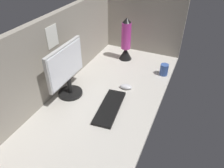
# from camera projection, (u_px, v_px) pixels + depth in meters

# --- Properties ---
(ground_plane) EXTENTS (1.80, 0.80, 0.03)m
(ground_plane) POSITION_uv_depth(u_px,v_px,m) (103.00, 100.00, 1.57)
(ground_plane) COLOR beige
(cubicle_wall_back) EXTENTS (1.80, 0.06, 0.56)m
(cubicle_wall_back) POSITION_uv_depth(u_px,v_px,m) (55.00, 54.00, 1.52)
(cubicle_wall_back) COLOR gray
(cubicle_wall_back) RESTS_ON ground_plane
(cubicle_wall_side) EXTENTS (0.05, 0.80, 0.56)m
(cubicle_wall_side) POSITION_uv_depth(u_px,v_px,m) (142.00, 23.00, 2.04)
(cubicle_wall_side) COLOR gray
(cubicle_wall_side) RESTS_ON ground_plane
(monitor) EXTENTS (0.39, 0.18, 0.39)m
(monitor) POSITION_uv_depth(u_px,v_px,m) (66.00, 70.00, 1.47)
(monitor) COLOR black
(monitor) RESTS_ON ground_plane
(keyboard) EXTENTS (0.38, 0.17, 0.02)m
(keyboard) POSITION_uv_depth(u_px,v_px,m) (110.00, 107.00, 1.46)
(keyboard) COLOR black
(keyboard) RESTS_ON ground_plane
(mouse) EXTENTS (0.07, 0.10, 0.03)m
(mouse) POSITION_uv_depth(u_px,v_px,m) (126.00, 87.00, 1.64)
(mouse) COLOR silver
(mouse) RESTS_ON ground_plane
(mug_ceramic_blue) EXTENTS (0.07, 0.07, 0.10)m
(mug_ceramic_blue) POSITION_uv_depth(u_px,v_px,m) (164.00, 70.00, 1.79)
(mug_ceramic_blue) COLOR #38569E
(mug_ceramic_blue) RESTS_ON ground_plane
(lava_lamp) EXTENTS (0.12, 0.12, 0.40)m
(lava_lamp) POSITION_uv_depth(u_px,v_px,m) (126.00, 42.00, 1.95)
(lava_lamp) COLOR black
(lava_lamp) RESTS_ON ground_plane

